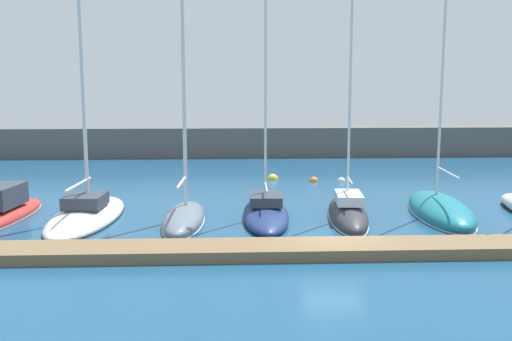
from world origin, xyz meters
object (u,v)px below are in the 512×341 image
Objects in this scene: sailboat_teal_sixth at (440,209)px; mooring_buoy_orange at (314,181)px; sailboat_white_second at (87,213)px; mooring_buoy_yellow at (273,179)px; sailboat_charcoal_fifth at (348,213)px; sailboat_slate_third at (184,216)px; sailboat_navy_fourth at (266,212)px; mooring_buoy_white at (341,181)px.

sailboat_teal_sixth is 11.43m from mooring_buoy_orange.
sailboat_white_second reaches higher than mooring_buoy_orange.
mooring_buoy_orange is 2.84m from mooring_buoy_yellow.
sailboat_charcoal_fifth is 12.18m from mooring_buoy_yellow.
sailboat_white_second reaches higher than mooring_buoy_yellow.
mooring_buoy_orange is 0.82× the size of mooring_buoy_yellow.
sailboat_teal_sixth reaches higher than mooring_buoy_orange.
sailboat_white_second is 1.59× the size of sailboat_slate_third.
sailboat_navy_fourth is at bearing 96.88° from sailboat_teal_sixth.
sailboat_navy_fourth is at bearing -118.64° from mooring_buoy_white.
sailboat_teal_sixth is 13.56m from mooring_buoy_yellow.
sailboat_white_second is 1.45× the size of sailboat_charcoal_fifth.
mooring_buoy_yellow reaches higher than mooring_buoy_orange.
sailboat_teal_sixth reaches higher than sailboat_charcoal_fifth.
mooring_buoy_white is (1.86, -0.11, 0.00)m from mooring_buoy_orange.
mooring_buoy_white is (-2.92, 10.27, -0.30)m from sailboat_teal_sixth.
sailboat_white_second reaches higher than sailboat_charcoal_fifth.
sailboat_navy_fourth reaches higher than mooring_buoy_orange.
sailboat_navy_fourth is at bearing -110.11° from mooring_buoy_orange.
mooring_buoy_orange reaches higher than mooring_buoy_white.
sailboat_charcoal_fifth is at bearing -89.12° from sailboat_white_second.
sailboat_teal_sixth is (17.26, 0.08, -0.03)m from sailboat_white_second.
mooring_buoy_orange is at bearing 176.65° from mooring_buoy_white.
sailboat_white_second is at bearing 90.31° from sailboat_navy_fourth.
mooring_buoy_white is at bearing 21.02° from sailboat_teal_sixth.
mooring_buoy_white is at bearing -3.67° from sailboat_charcoal_fifth.
mooring_buoy_orange is 1.15× the size of mooring_buoy_white.
mooring_buoy_yellow is at bearing 18.75° from sailboat_charcoal_fifth.
sailboat_slate_third is at bearing 101.69° from sailboat_navy_fourth.
sailboat_slate_third is 12.58m from sailboat_teal_sixth.
sailboat_navy_fourth is 3.96m from sailboat_charcoal_fifth.
sailboat_navy_fourth is at bearing -77.67° from sailboat_slate_third.
sailboat_teal_sixth is 19.87× the size of mooring_buoy_yellow.
mooring_buoy_yellow is at bearing -4.46° from sailboat_navy_fourth.
sailboat_navy_fourth is 19.32× the size of mooring_buoy_orange.
sailboat_white_second is at bearing -144.18° from mooring_buoy_white.
mooring_buoy_white is (4.53, -1.05, 0.00)m from mooring_buoy_yellow.
mooring_buoy_white is at bearing -51.17° from sailboat_white_second.
sailboat_white_second is 1.52× the size of sailboat_navy_fourth.
sailboat_teal_sixth reaches higher than sailboat_navy_fourth.
sailboat_charcoal_fifth is (3.95, -0.28, 0.01)m from sailboat_navy_fourth.
sailboat_slate_third is at bearing -112.52° from mooring_buoy_yellow.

